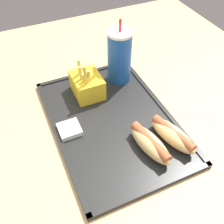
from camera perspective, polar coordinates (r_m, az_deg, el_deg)
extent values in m
plane|color=#383333|center=(1.35, 0.09, -21.40)|extent=(8.00, 8.00, 0.00)
cube|color=tan|center=(1.03, 0.12, -13.78)|extent=(1.18, 1.18, 0.71)
cube|color=black|center=(0.71, 0.00, -1.96)|extent=(0.45, 0.31, 0.01)
cube|color=black|center=(0.68, -11.55, -5.33)|extent=(0.45, 0.01, 0.00)
cube|color=black|center=(0.76, 10.28, 1.83)|extent=(0.45, 0.01, 0.00)
cube|color=black|center=(0.86, -6.08, 8.41)|extent=(0.01, 0.31, 0.00)
cube|color=black|center=(0.59, 9.03, -16.01)|extent=(0.01, 0.31, 0.00)
cylinder|color=#194CA5|center=(0.79, 1.63, 11.73)|extent=(0.07, 0.07, 0.15)
cylinder|color=white|center=(0.75, 1.76, 16.89)|extent=(0.07, 0.07, 0.01)
cylinder|color=red|center=(0.74, 1.80, 18.35)|extent=(0.01, 0.01, 0.03)
ellipsoid|color=#DBB270|center=(0.66, 13.08, -4.95)|extent=(0.14, 0.08, 0.04)
cylinder|color=#9E512D|center=(0.66, 13.21, -4.46)|extent=(0.13, 0.05, 0.02)
ellipsoid|color=#DBB270|center=(0.64, 8.28, -6.87)|extent=(0.14, 0.07, 0.04)
cylinder|color=#9E512D|center=(0.63, 8.37, -6.38)|extent=(0.13, 0.04, 0.02)
cube|color=gold|center=(0.76, -5.44, 5.87)|extent=(0.10, 0.08, 0.06)
cylinder|color=#E5C14C|center=(0.75, -7.03, 8.76)|extent=(0.01, 0.01, 0.08)
cylinder|color=#E5C14C|center=(0.73, -6.15, 6.19)|extent=(0.01, 0.01, 0.07)
cylinder|color=#E5C14C|center=(0.71, -5.61, 7.14)|extent=(0.02, 0.02, 0.09)
cylinder|color=#E5C14C|center=(0.73, -5.09, 6.71)|extent=(0.02, 0.01, 0.07)
cylinder|color=#E5C14C|center=(0.74, -6.67, 7.16)|extent=(0.01, 0.01, 0.08)
cylinder|color=#E5C14C|center=(0.74, -3.91, 7.81)|extent=(0.02, 0.01, 0.08)
cube|color=silver|center=(0.68, -9.23, -3.76)|extent=(0.06, 0.06, 0.01)
cube|color=white|center=(0.68, -9.29, -3.40)|extent=(0.05, 0.05, 0.00)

